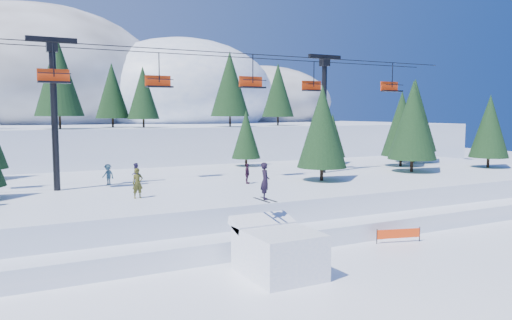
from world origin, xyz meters
name	(u,v)px	position (x,y,z in m)	size (l,w,h in m)	color
ground	(316,286)	(0.00, 0.00, 0.00)	(160.00, 160.00, 0.00)	white
mid_shelf	(183,198)	(0.00, 18.00, 1.25)	(70.00, 22.00, 2.50)	white
berm	(240,235)	(0.00, 8.00, 0.55)	(70.00, 6.00, 1.10)	white
mountain_ridge	(45,102)	(-5.08, 73.34, 9.64)	(119.00, 60.06, 26.46)	white
jump_kicker	(278,249)	(-0.72, 2.25, 1.22)	(3.22, 4.41, 5.30)	white
chairlift	(206,93)	(2.00, 18.05, 9.32)	(46.00, 3.21, 10.28)	black
conifer_stand	(211,125)	(2.33, 18.02, 6.82)	(64.35, 16.19, 8.88)	black
distant_skiers	(157,175)	(-2.41, 16.65, 3.34)	(30.71, 9.01, 1.87)	#294855
banner_near	(398,234)	(8.66, 4.00, 0.54)	(2.76, 0.80, 0.90)	black
banner_far	(375,227)	(8.53, 5.94, 0.54)	(2.67, 1.08, 0.90)	black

